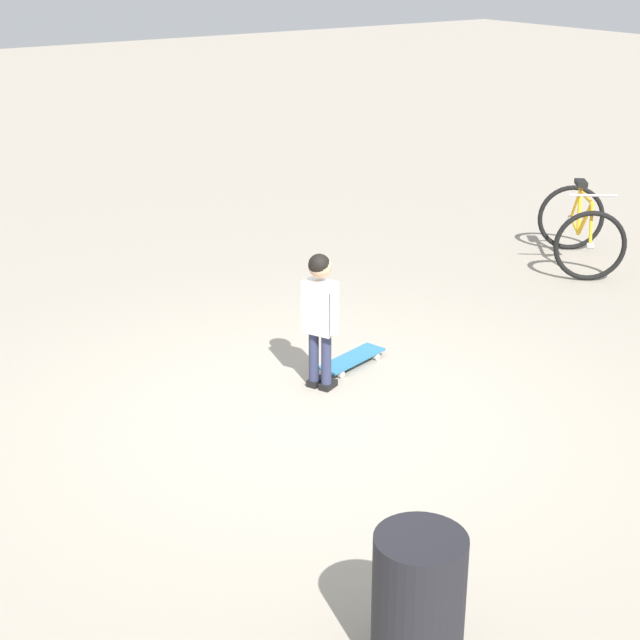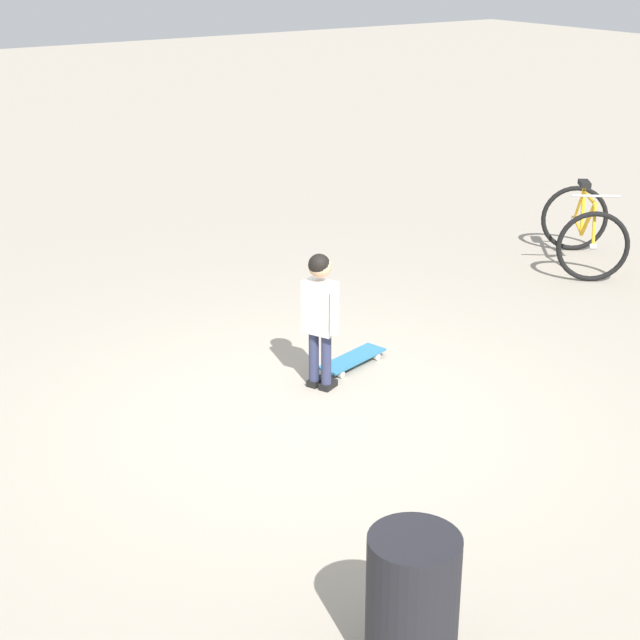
# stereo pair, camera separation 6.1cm
# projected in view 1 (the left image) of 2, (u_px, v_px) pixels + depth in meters

# --- Properties ---
(ground_plane) EXTENTS (50.00, 50.00, 0.00)m
(ground_plane) POSITION_uv_depth(u_px,v_px,m) (315.00, 417.00, 6.95)
(ground_plane) COLOR #9E9384
(child_person) EXTENTS (0.25, 0.41, 1.06)m
(child_person) POSITION_uv_depth(u_px,v_px,m) (320.00, 306.00, 7.15)
(child_person) COLOR #2D3351
(child_person) RESTS_ON ground
(skateboard) EXTENTS (0.67, 0.36, 0.07)m
(skateboard) POSITION_uv_depth(u_px,v_px,m) (352.00, 359.00, 7.74)
(skateboard) COLOR teal
(skateboard) RESTS_ON ground
(bicycle_mid) EXTENTS (1.21, 1.28, 0.85)m
(bicycle_mid) POSITION_uv_depth(u_px,v_px,m) (580.00, 229.00, 10.01)
(bicycle_mid) COLOR black
(bicycle_mid) RESTS_ON ground
(trash_bin) EXTENTS (0.43, 0.43, 0.71)m
(trash_bin) POSITION_uv_depth(u_px,v_px,m) (418.00, 604.00, 4.45)
(trash_bin) COLOR black
(trash_bin) RESTS_ON ground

